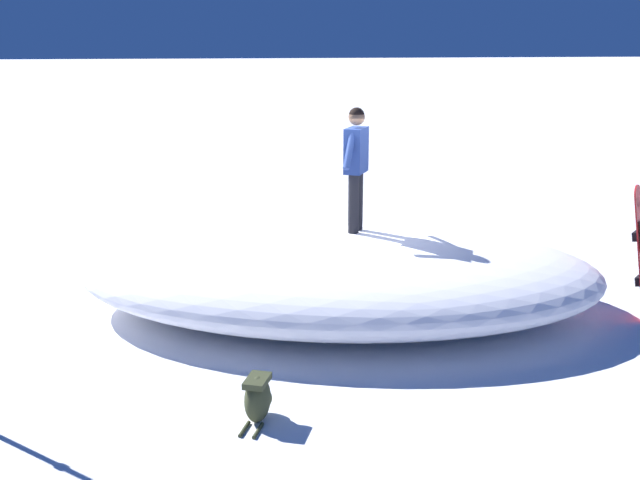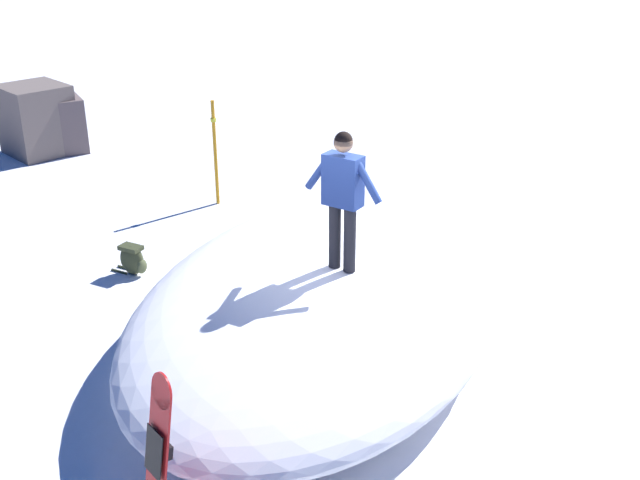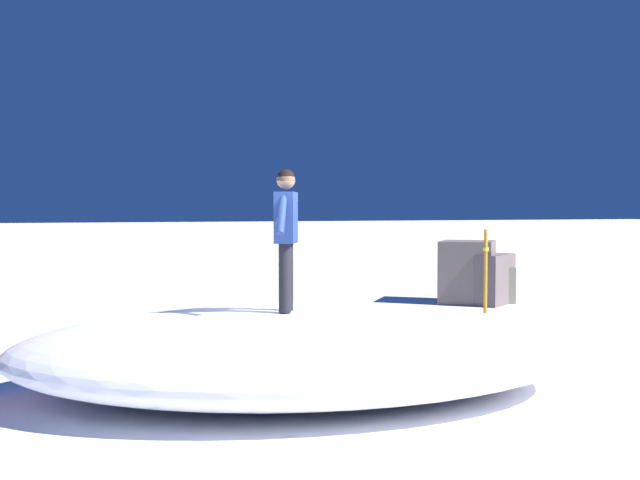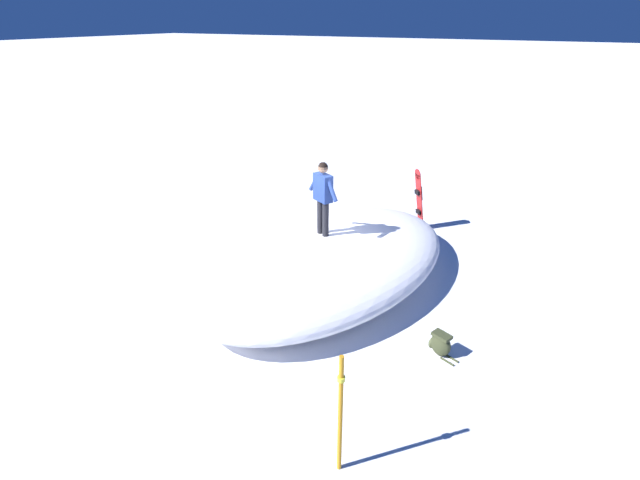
{
  "view_description": "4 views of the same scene",
  "coord_description": "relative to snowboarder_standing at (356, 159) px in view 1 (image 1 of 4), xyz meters",
  "views": [
    {
      "loc": [
        9.72,
        -1.94,
        3.51
      ],
      "look_at": [
        0.45,
        -0.52,
        1.02
      ],
      "focal_mm": 43.13,
      "sensor_mm": 36.0,
      "label": 1
    },
    {
      "loc": [
        -0.64,
        7.91,
        4.89
      ],
      "look_at": [
        0.32,
        -0.5,
        1.12
      ],
      "focal_mm": 42.82,
      "sensor_mm": 36.0,
      "label": 2
    },
    {
      "loc": [
        -8.29,
        2.92,
        2.19
      ],
      "look_at": [
        0.31,
        -0.52,
        1.81
      ],
      "focal_mm": 43.23,
      "sensor_mm": 36.0,
      "label": 3
    },
    {
      "loc": [
        4.36,
        -8.26,
        5.36
      ],
      "look_at": [
        0.09,
        -0.27,
        1.01
      ],
      "focal_mm": 26.3,
      "sensor_mm": 36.0,
      "label": 4
    }
  ],
  "objects": [
    {
      "name": "ground",
      "position": [
        -0.01,
        -0.02,
        -1.97
      ],
      "size": [
        240.0,
        240.0,
        0.0
      ],
      "primitive_type": "plane",
      "color": "white"
    },
    {
      "name": "backpack_near",
      "position": [
        3.11,
        -1.54,
        -1.74
      ],
      "size": [
        0.59,
        0.38,
        0.45
      ],
      "color": "#383D23",
      "rests_on": "ground"
    },
    {
      "name": "snowboarder_standing",
      "position": [
        0.0,
        0.0,
        0.0
      ],
      "size": [
        0.92,
        0.53,
        1.63
      ],
      "color": "black",
      "rests_on": "snow_mound"
    },
    {
      "name": "snow_mound",
      "position": [
        0.22,
        -0.25,
        -1.47
      ],
      "size": [
        5.55,
        7.55,
        1.01
      ],
      "primitive_type": "ellipsoid",
      "rotation": [
        0.0,
        0.0,
        1.35
      ],
      "color": "white",
      "rests_on": "ground"
    }
  ]
}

